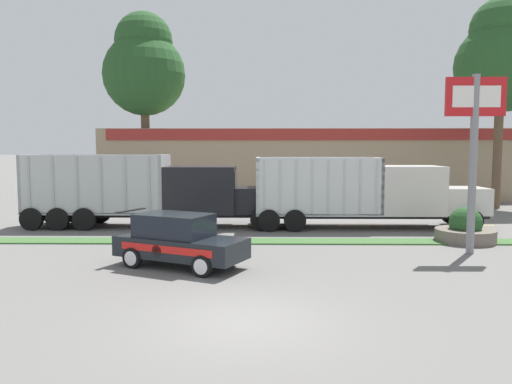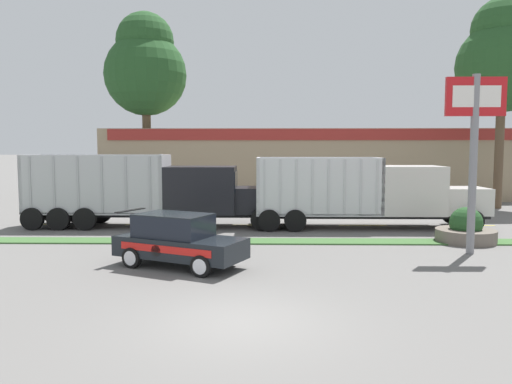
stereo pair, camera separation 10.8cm
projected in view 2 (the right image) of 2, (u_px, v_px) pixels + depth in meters
The scene contains 15 objects.
ground_plane at pixel (243, 322), 11.10m from camera, with size 600.00×600.00×0.00m, color slate.
grass_verge at pixel (253, 241), 20.59m from camera, with size 120.00×1.24×0.06m, color #3D6633.
centre_line_2 at pixel (44, 224), 25.39m from camera, with size 2.40×0.14×0.01m, color yellow.
centre_line_3 at pixel (149, 225), 25.29m from camera, with size 2.40×0.14×0.01m, color yellow.
centre_line_4 at pixel (255, 225), 25.19m from camera, with size 2.40×0.14×0.01m, color yellow.
centre_line_5 at pixel (363, 225), 25.09m from camera, with size 2.40×0.14×0.01m, color yellow.
centre_line_6 at pixel (471, 225), 25.00m from camera, with size 2.40×0.14×0.01m, color yellow.
dump_truck_lead at pixel (176, 194), 24.50m from camera, with size 12.82×2.63×3.59m.
dump_truck_trail at pixel (389, 195), 24.20m from camera, with size 11.13×2.80×3.42m.
rally_car at pixel (178, 240), 16.23m from camera, with size 4.58×3.36×1.76m.
store_sign_post at pixel (474, 131), 17.94m from camera, with size 2.14×0.28×6.50m.
stone_planter at pixel (466, 230), 20.49m from camera, with size 2.40×2.40×1.46m.
store_building_backdrop at pixel (304, 163), 41.91m from camera, with size 30.92×12.10×5.30m.
tree_behind_left at pixel (503, 58), 31.44m from camera, with size 5.75×5.75×13.33m.
tree_behind_centre at pixel (146, 67), 36.65m from camera, with size 6.02×6.02×13.80m.
Camera 2 is at (0.49, -10.80, 3.85)m, focal length 35.00 mm.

